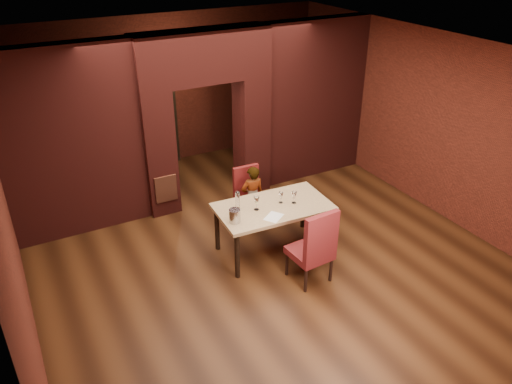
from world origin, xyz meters
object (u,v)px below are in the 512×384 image
person_seated (252,197)px  potted_plant (280,203)px  wine_glass_a (256,203)px  water_bottle (238,200)px  wine_bucket (235,216)px  wine_glass_b (281,197)px  chair_near (310,244)px  chair_far (251,197)px  wine_glass_c (294,197)px  dining_table (273,228)px

person_seated → potted_plant: size_ratio=3.03×
wine_glass_a → water_bottle: (-0.25, 0.16, 0.04)m
potted_plant → wine_bucket: bearing=-142.2°
wine_glass_b → wine_glass_a: bearing=-178.5°
chair_near → wine_glass_a: bearing=-70.0°
wine_bucket → potted_plant: (1.48, 1.15, -0.75)m
chair_far → potted_plant: 0.73m
water_bottle → potted_plant: 1.71m
wine_glass_a → wine_bucket: 0.48m
chair_near → wine_glass_c: chair_near is taller
wine_glass_a → water_bottle: size_ratio=0.74×
dining_table → wine_bucket: bearing=-165.7°
person_seated → wine_glass_a: size_ratio=5.02×
wine_glass_c → potted_plant: (0.40, 1.08, -0.75)m
dining_table → wine_glass_a: bearing=179.9°
wine_glass_c → water_bottle: water_bottle is taller
person_seated → wine_glass_a: (-0.36, -0.81, 0.38)m
wine_glass_b → wine_bucket: size_ratio=0.89×
dining_table → wine_bucket: 0.92m
person_seated → potted_plant: 0.79m
chair_near → person_seated: size_ratio=1.07×
wine_glass_a → wine_bucket: size_ratio=1.09×
chair_far → wine_glass_a: wine_glass_a is taller
person_seated → wine_glass_b: size_ratio=6.12×
wine_bucket → water_bottle: water_bottle is taller
wine_glass_c → wine_glass_b: bearing=148.4°
wine_glass_a → potted_plant: bearing=43.8°
wine_glass_c → potted_plant: bearing=69.7°
chair_far → person_seated: bearing=-98.4°
person_seated → water_bottle: 0.98m
dining_table → chair_far: (0.08, 0.91, 0.10)m
wine_glass_b → wine_bucket: bearing=-169.0°
water_bottle → wine_glass_c: bearing=-16.6°
person_seated → wine_bucket: 1.32m
chair_near → water_bottle: bearing=-62.6°
person_seated → water_bottle: person_seated is taller
wine_glass_a → water_bottle: 0.30m
dining_table → potted_plant: size_ratio=4.69×
wine_glass_a → wine_bucket: (-0.46, -0.16, -0.01)m
person_seated → wine_glass_b: 0.88m
wine_bucket → chair_far: bearing=51.9°
wine_glass_b → wine_bucket: (-0.90, -0.18, 0.01)m
chair_far → water_bottle: water_bottle is taller
chair_far → wine_bucket: (-0.83, -1.06, 0.42)m
wine_glass_a → potted_plant: 1.61m
wine_glass_a → chair_far: bearing=67.3°
dining_table → water_bottle: water_bottle is taller
chair_far → wine_bucket: size_ratio=4.96×
dining_table → potted_plant: dining_table is taller
person_seated → wine_glass_c: size_ratio=5.72×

